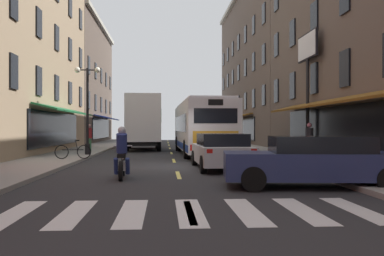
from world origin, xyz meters
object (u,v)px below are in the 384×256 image
(billboard_sign, at_px, (308,63))
(street_lamp_twin, at_px, (87,106))
(sedan_mid, at_px, (314,161))
(transit_bus, at_px, (201,127))
(pedestrian_near, at_px, (89,137))
(sedan_near, at_px, (145,138))
(sedan_far, at_px, (221,151))
(bicycle_near, at_px, (73,151))
(box_truck, at_px, (143,123))
(motorcycle_rider, at_px, (122,156))
(pedestrian_mid, at_px, (309,141))

(billboard_sign, height_order, street_lamp_twin, billboard_sign)
(sedan_mid, bearing_deg, billboard_sign, 72.14)
(transit_bus, bearing_deg, pedestrian_near, 169.72)
(billboard_sign, distance_m, sedan_near, 21.68)
(billboard_sign, height_order, sedan_near, billboard_sign)
(sedan_far, relative_size, bicycle_near, 2.78)
(box_truck, relative_size, sedan_near, 1.59)
(sedan_mid, height_order, bicycle_near, sedan_mid)
(motorcycle_rider, bearing_deg, pedestrian_near, 103.82)
(pedestrian_near, distance_m, pedestrian_mid, 13.80)
(transit_bus, xyz_separation_m, sedan_near, (-4.07, 15.09, -0.99))
(bicycle_near, relative_size, pedestrian_mid, 1.00)
(sedan_far, bearing_deg, pedestrian_mid, 33.28)
(billboard_sign, bearing_deg, pedestrian_mid, -106.85)
(billboard_sign, relative_size, sedan_far, 1.35)
(sedan_near, xyz_separation_m, street_lamp_twin, (-2.43, -16.98, 2.17))
(sedan_far, bearing_deg, billboard_sign, 45.58)
(billboard_sign, xyz_separation_m, transit_bus, (-5.27, 3.98, -3.37))
(sedan_far, relative_size, pedestrian_mid, 2.78)
(sedan_mid, height_order, motorcycle_rider, motorcycle_rider)
(motorcycle_rider, relative_size, pedestrian_near, 1.21)
(bicycle_near, bearing_deg, transit_bus, 38.70)
(sedan_near, xyz_separation_m, bicycle_near, (-2.53, -20.38, -0.18))
(box_truck, xyz_separation_m, pedestrian_mid, (8.31, -11.99, -0.98))
(sedan_near, bearing_deg, transit_bus, -74.91)
(street_lamp_twin, bearing_deg, transit_bus, 16.19)
(sedan_far, height_order, pedestrian_near, pedestrian_near)
(billboard_sign, height_order, box_truck, billboard_sign)
(pedestrian_mid, bearing_deg, box_truck, -44.82)
(sedan_mid, relative_size, bicycle_near, 2.88)
(pedestrian_near, relative_size, street_lamp_twin, 0.35)
(sedan_near, distance_m, bicycle_near, 20.54)
(box_truck, distance_m, sedan_mid, 21.17)
(billboard_sign, bearing_deg, box_truck, 133.32)
(street_lamp_twin, bearing_deg, pedestrian_mid, -22.15)
(pedestrian_near, bearing_deg, sedan_mid, 103.50)
(box_truck, bearing_deg, sedan_near, 91.81)
(motorcycle_rider, bearing_deg, transit_bus, 73.64)
(motorcycle_rider, relative_size, street_lamp_twin, 0.43)
(billboard_sign, distance_m, sedan_mid, 12.14)
(pedestrian_mid, bearing_deg, sedan_mid, 82.30)
(box_truck, bearing_deg, pedestrian_mid, -55.27)
(sedan_mid, distance_m, sedan_far, 5.70)
(transit_bus, distance_m, box_truck, 6.76)
(sedan_far, height_order, pedestrian_mid, pedestrian_mid)
(pedestrian_mid, bearing_deg, motorcycle_rider, 46.42)
(sedan_near, relative_size, sedan_far, 0.99)
(sedan_mid, distance_m, motorcycle_rider, 5.94)
(box_truck, xyz_separation_m, sedan_far, (3.75, -14.99, -1.29))
(billboard_sign, distance_m, street_lamp_twin, 12.16)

